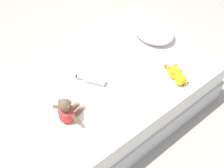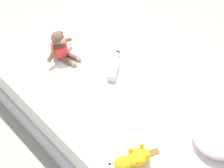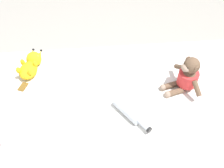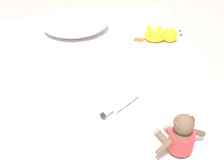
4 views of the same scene
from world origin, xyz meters
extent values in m
plane|color=#9E998E|center=(0.00, 0.00, 0.00)|extent=(16.00, 16.00, 0.00)
cube|color=#B2B2B7|center=(0.00, 0.00, 0.14)|extent=(1.34, 2.00, 0.27)
cube|color=white|center=(0.00, 0.00, 0.39)|extent=(1.30, 1.94, 0.23)
ellipsoid|color=silver|center=(-0.11, 0.73, 0.57)|extent=(0.51, 0.42, 0.13)
ellipsoid|color=brown|center=(0.21, -0.52, 0.58)|extent=(0.13, 0.13, 0.15)
cylinder|color=red|center=(0.21, -0.52, 0.58)|extent=(0.15, 0.15, 0.09)
sphere|color=brown|center=(0.21, -0.52, 0.69)|extent=(0.10, 0.10, 0.10)
ellipsoid|color=gray|center=(0.20, -0.48, 0.68)|extent=(0.07, 0.06, 0.04)
sphere|color=black|center=(0.19, -0.49, 0.70)|extent=(0.01, 0.01, 0.01)
sphere|color=black|center=(0.22, -0.48, 0.70)|extent=(0.01, 0.01, 0.01)
cylinder|color=brown|center=(0.17, -0.53, 0.70)|extent=(0.02, 0.03, 0.03)
cylinder|color=brown|center=(0.26, -0.51, 0.70)|extent=(0.02, 0.03, 0.03)
cylinder|color=brown|center=(0.12, -0.54, 0.59)|extent=(0.10, 0.05, 0.08)
cylinder|color=brown|center=(0.31, -0.49, 0.59)|extent=(0.10, 0.05, 0.08)
cylinder|color=brown|center=(0.16, -0.43, 0.52)|extent=(0.06, 0.11, 0.04)
cylinder|color=brown|center=(0.22, -0.42, 0.52)|extent=(0.06, 0.11, 0.04)
sphere|color=gray|center=(0.15, -0.39, 0.52)|extent=(0.04, 0.04, 0.04)
sphere|color=gray|center=(0.20, -0.37, 0.52)|extent=(0.04, 0.04, 0.04)
ellipsoid|color=yellow|center=(0.41, 0.47, 0.55)|extent=(0.17, 0.15, 0.08)
sphere|color=yellow|center=(0.51, 0.44, 0.55)|extent=(0.10, 0.10, 0.10)
cone|color=yellow|center=(0.56, 0.46, 0.56)|extent=(0.07, 0.05, 0.05)
sphere|color=black|center=(0.58, 0.45, 0.57)|extent=(0.02, 0.02, 0.02)
cone|color=yellow|center=(0.54, 0.41, 0.56)|extent=(0.07, 0.05, 0.05)
sphere|color=black|center=(0.57, 0.40, 0.57)|extent=(0.02, 0.02, 0.02)
sphere|color=red|center=(0.52, 0.47, 0.58)|extent=(0.02, 0.02, 0.02)
sphere|color=red|center=(0.50, 0.42, 0.58)|extent=(0.02, 0.02, 0.02)
ellipsoid|color=yellow|center=(0.45, 0.50, 0.58)|extent=(0.03, 0.03, 0.05)
ellipsoid|color=yellow|center=(0.43, 0.42, 0.58)|extent=(0.03, 0.03, 0.05)
ellipsoid|color=yellow|center=(0.38, 0.52, 0.58)|extent=(0.03, 0.03, 0.05)
ellipsoid|color=yellow|center=(0.36, 0.45, 0.58)|extent=(0.03, 0.03, 0.05)
cube|color=brown|center=(0.30, 0.50, 0.51)|extent=(0.08, 0.06, 0.01)
cylinder|color=silver|center=(0.04, -0.13, 0.54)|extent=(0.19, 0.16, 0.07)
cylinder|color=silver|center=(-0.07, -0.20, 0.54)|extent=(0.07, 0.06, 0.03)
cylinder|color=black|center=(-0.10, -0.23, 0.54)|extent=(0.03, 0.04, 0.03)
camera|label=1|loc=(1.31, -0.95, 2.22)|focal=41.70mm
camera|label=2|loc=(1.16, 1.04, 2.40)|focal=55.53mm
camera|label=3|loc=(-0.83, 0.04, 1.73)|focal=41.79mm
camera|label=4|loc=(-0.35, -1.57, 1.83)|focal=57.76mm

